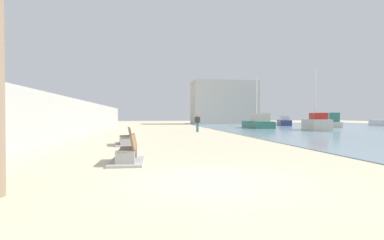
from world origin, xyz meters
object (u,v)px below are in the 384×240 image
object	(u,v)px
bench_far	(126,141)
person_walking	(197,121)
boat_mid_bay	(333,122)
boat_nearest	(316,123)
bench_near	(128,156)
boat_outer	(284,122)
boat_far_left	(258,122)

from	to	relation	value
bench_far	person_walking	size ratio (longest dim) A/B	1.27
boat_mid_bay	boat_nearest	world-z (taller)	boat_nearest
person_walking	boat_mid_bay	world-z (taller)	boat_mid_bay
bench_near	person_walking	bearing A→B (deg)	72.49
bench_far	boat_outer	world-z (taller)	boat_outer
bench_far	boat_outer	size ratio (longest dim) A/B	0.29
person_walking	boat_nearest	distance (m)	13.06
boat_far_left	boat_outer	world-z (taller)	boat_far_left
person_walking	boat_nearest	size ratio (longest dim) A/B	0.27
boat_far_left	boat_outer	xyz separation A→B (m)	(7.98, 8.87, -0.11)
boat_outer	person_walking	bearing A→B (deg)	-136.82
bench_far	boat_far_left	xyz separation A→B (m)	(15.11, 18.69, 0.49)
boat_mid_bay	bench_far	bearing A→B (deg)	-142.87
boat_outer	boat_mid_bay	bearing A→B (deg)	-63.55
bench_far	boat_far_left	size ratio (longest dim) A/B	0.34
bench_near	boat_outer	world-z (taller)	boat_outer
bench_far	boat_outer	distance (m)	35.96
bench_near	boat_far_left	world-z (taller)	boat_far_left
bench_far	person_walking	distance (m)	13.04
bench_near	bench_far	bearing A→B (deg)	94.50
bench_far	person_walking	bearing A→B (deg)	62.45
boat_outer	bench_far	bearing A→B (deg)	-129.96
boat_far_left	boat_nearest	bearing A→B (deg)	-58.60
person_walking	boat_outer	xyz separation A→B (m)	(17.08, 16.02, -0.41)
person_walking	boat_nearest	bearing A→B (deg)	3.06
bench_near	boat_nearest	distance (m)	26.06
person_walking	boat_outer	size ratio (longest dim) A/B	0.23
boat_far_left	boat_outer	distance (m)	11.93
bench_near	person_walking	world-z (taller)	person_walking
boat_mid_bay	bench_near	bearing A→B (deg)	-134.98
person_walking	boat_outer	distance (m)	23.42
person_walking	boat_far_left	world-z (taller)	boat_far_left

